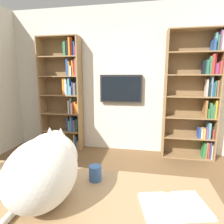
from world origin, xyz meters
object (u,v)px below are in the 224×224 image
at_px(bookshelf_right, 66,94).
at_px(wall_mounted_tv, 121,89).
at_px(desk, 64,216).
at_px(bookshelf_left, 197,97).
at_px(cat, 45,167).
at_px(coffee_mug, 95,173).
at_px(open_binder, 174,205).

xyz_separation_m(bookshelf_right, wall_mounted_tv, (-1.06, -0.09, 0.11)).
bearing_deg(desk, wall_mounted_tv, -88.85).
xyz_separation_m(bookshelf_left, cat, (1.36, 2.61, -0.12)).
distance_m(bookshelf_left, wall_mounted_tv, 1.34).
height_order(bookshelf_left, coffee_mug, bookshelf_left).
relative_size(bookshelf_right, coffee_mug, 22.48).
bearing_deg(bookshelf_right, open_binder, 123.68).
bearing_deg(bookshelf_right, coffee_mug, 117.50).
distance_m(cat, coffee_mug, 0.34).
distance_m(bookshelf_left, cat, 2.94).
height_order(wall_mounted_tv, open_binder, wall_mounted_tv).
height_order(wall_mounted_tv, coffee_mug, wall_mounted_tv).
distance_m(bookshelf_left, desk, 2.91).
height_order(bookshelf_left, cat, bookshelf_left).
bearing_deg(bookshelf_left, coffee_mug, 63.93).
xyz_separation_m(wall_mounted_tv, desk, (-0.05, 2.67, -0.54)).
bearing_deg(cat, bookshelf_right, -68.38).
bearing_deg(desk, bookshelf_right, -66.70).
bearing_deg(bookshelf_left, open_binder, 74.64).
xyz_separation_m(desk, open_binder, (-0.58, -0.04, 0.12)).
bearing_deg(cat, bookshelf_left, -117.46).
xyz_separation_m(wall_mounted_tv, open_binder, (-0.63, 2.62, -0.42)).
relative_size(wall_mounted_tv, open_binder, 2.10).
xyz_separation_m(bookshelf_right, cat, (-1.03, 2.60, -0.13)).
bearing_deg(desk, cat, 17.87).
relative_size(cat, coffee_mug, 5.88).
distance_m(bookshelf_right, cat, 2.80).
height_order(bookshelf_right, cat, bookshelf_right).
distance_m(wall_mounted_tv, coffee_mug, 2.48).
relative_size(bookshelf_left, cat, 3.88).
relative_size(bookshelf_left, bookshelf_right, 1.02).
relative_size(desk, coffee_mug, 17.39).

